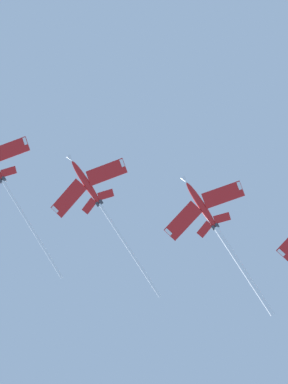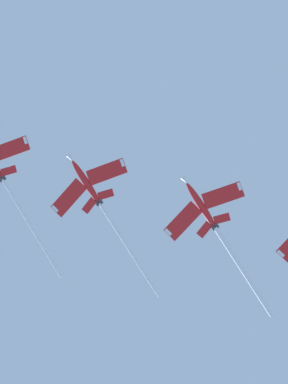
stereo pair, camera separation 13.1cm
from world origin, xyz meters
name	(u,v)px [view 1 (the left image)]	position (x,y,z in m)	size (l,w,h in m)	color
jet_lead	(0,175)	(6.63, 9.60, 160.52)	(29.98, 29.25, 12.69)	red
jet_second	(95,197)	(29.82, 9.15, 155.56)	(28.77, 27.91, 11.55)	red
jet_third	(216,228)	(57.70, 9.59, 149.92)	(26.93, 26.65, 11.54)	red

